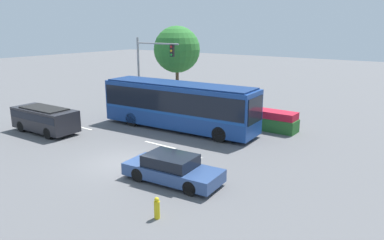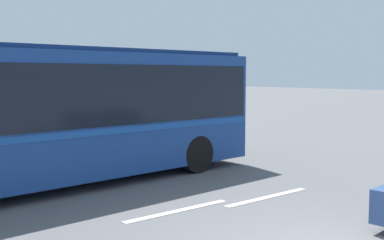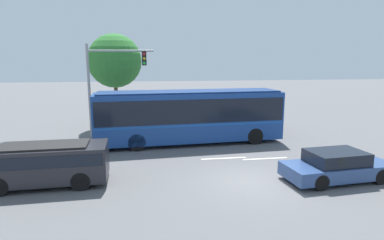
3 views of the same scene
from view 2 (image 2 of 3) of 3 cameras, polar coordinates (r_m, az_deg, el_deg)
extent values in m
cube|color=navy|center=(11.48, -17.61, 0.55)|extent=(11.45, 3.24, 2.89)
cube|color=black|center=(11.45, -17.68, 2.85)|extent=(11.22, 3.26, 1.39)
cube|color=#194C9E|center=(11.51, -17.56, -1.17)|extent=(11.33, 3.26, 0.14)
cube|color=black|center=(14.76, 2.78, 3.18)|extent=(0.20, 2.14, 1.62)
cube|color=navy|center=(11.45, -17.83, 8.02)|extent=(10.98, 3.01, 0.10)
cylinder|color=black|center=(14.54, -5.47, -2.98)|extent=(1.02, 0.36, 1.00)
cylinder|color=black|center=(12.85, 0.51, -4.07)|extent=(1.02, 0.36, 1.00)
cube|color=#286028|center=(16.37, -10.02, -2.29)|extent=(6.94, 1.31, 0.89)
cube|color=#B7192D|center=(16.29, -10.06, 0.11)|extent=(6.80, 1.25, 0.49)
cube|color=silver|center=(9.37, -1.71, -10.78)|extent=(2.40, 0.16, 0.01)
cube|color=silver|center=(10.49, 8.98, -9.07)|extent=(2.40, 0.16, 0.01)
camera|label=1|loc=(21.77, 76.74, 12.89)|focal=34.31mm
camera|label=3|loc=(8.94, 133.20, 11.73)|focal=30.07mm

